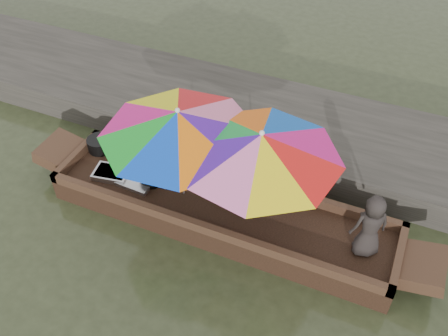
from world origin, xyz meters
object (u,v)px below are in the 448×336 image
at_px(boat_hull, 221,213).
at_px(umbrella_bow, 181,154).
at_px(charcoal_grill, 151,178).
at_px(supply_bag, 164,175).
at_px(cooking_pot, 100,144).
at_px(umbrella_stern, 259,177).
at_px(tray_scallop, 136,181).
at_px(vendor, 370,226).
at_px(tray_crayfish, 112,173).

height_order(boat_hull, umbrella_bow, umbrella_bow).
height_order(charcoal_grill, supply_bag, supply_bag).
xyz_separation_m(cooking_pot, umbrella_stern, (2.86, -0.35, 0.67)).
relative_size(tray_scallop, umbrella_stern, 0.25).
height_order(tray_scallop, umbrella_bow, umbrella_bow).
relative_size(charcoal_grill, vendor, 0.34).
distance_m(charcoal_grill, vendor, 3.26).
xyz_separation_m(umbrella_bow, umbrella_stern, (1.16, 0.00, 0.00)).
bearing_deg(cooking_pot, tray_crayfish, -41.59).
relative_size(tray_crayfish, vendor, 0.55).
height_order(supply_bag, umbrella_stern, umbrella_stern).
bearing_deg(tray_crayfish, vendor, 1.66).
xyz_separation_m(cooking_pot, vendor, (4.38, -0.35, 0.39)).
distance_m(tray_scallop, umbrella_stern, 2.06).
height_order(tray_crayfish, vendor, vendor).
relative_size(cooking_pot, umbrella_bow, 0.18).
bearing_deg(umbrella_stern, cooking_pot, 172.98).
xyz_separation_m(cooking_pot, supply_bag, (1.32, -0.25, 0.03)).
bearing_deg(vendor, tray_crayfish, -29.20).
distance_m(boat_hull, umbrella_stern, 1.10).
bearing_deg(cooking_pot, vendor, -4.51).
xyz_separation_m(tray_crayfish, charcoal_grill, (0.63, 0.12, 0.03)).
distance_m(tray_crayfish, tray_scallop, 0.42).
distance_m(charcoal_grill, supply_bag, 0.20).
xyz_separation_m(tray_crayfish, umbrella_bow, (1.19, 0.11, 0.73)).
distance_m(boat_hull, charcoal_grill, 1.20).
distance_m(boat_hull, supply_bag, 1.04).
xyz_separation_m(boat_hull, umbrella_stern, (0.55, 0.00, 0.95)).
bearing_deg(cooking_pot, umbrella_stern, -7.02).
bearing_deg(supply_bag, cooking_pot, 169.18).
bearing_deg(umbrella_bow, cooking_pot, 168.32).
distance_m(tray_scallop, vendor, 3.47).
distance_m(tray_crayfish, supply_bag, 0.83).
bearing_deg(tray_scallop, umbrella_stern, 2.94).
height_order(tray_scallop, vendor, vendor).
relative_size(charcoal_grill, supply_bag, 1.20).
bearing_deg(umbrella_stern, tray_scallop, -177.06).
bearing_deg(umbrella_bow, tray_crayfish, -174.94).
bearing_deg(boat_hull, tray_crayfish, -176.65).
bearing_deg(boat_hull, cooking_pot, 171.34).
bearing_deg(cooking_pot, charcoal_grill, -16.53).
relative_size(boat_hull, umbrella_bow, 2.35).
height_order(vendor, umbrella_stern, umbrella_stern).
bearing_deg(supply_bag, umbrella_bow, -14.57).
relative_size(boat_hull, cooking_pot, 12.91).
bearing_deg(cooking_pot, boat_hull, -8.66).
relative_size(cooking_pot, tray_scallop, 0.73).
distance_m(supply_bag, umbrella_bow, 0.76).
distance_m(supply_bag, umbrella_stern, 1.67).
relative_size(supply_bag, vendor, 0.28).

